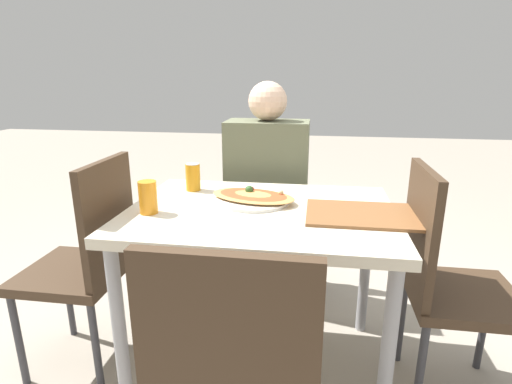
{
  "coord_description": "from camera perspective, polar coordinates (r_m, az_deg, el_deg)",
  "views": [
    {
      "loc": [
        0.21,
        -1.49,
        1.25
      ],
      "look_at": [
        -0.02,
        0.03,
        0.8
      ],
      "focal_mm": 28.0,
      "sensor_mm": 36.0,
      "label": 1
    }
  ],
  "objects": [
    {
      "name": "ground_plane",
      "position": [
        1.96,
        0.57,
        -23.28
      ],
      "size": [
        14.0,
        14.0,
        0.0
      ],
      "primitive_type": "plane",
      "color": "#9E9384"
    },
    {
      "name": "dining_table",
      "position": [
        1.62,
        0.64,
        -5.23
      ],
      "size": [
        1.05,
        0.77,
        0.74
      ],
      "color": "beige",
      "rests_on": "ground_plane"
    },
    {
      "name": "chair_far_seated",
      "position": [
        2.34,
        1.88,
        -1.71
      ],
      "size": [
        0.4,
        0.4,
        0.94
      ],
      "rotation": [
        0.0,
        0.0,
        3.14
      ],
      "color": "#3F2D1E",
      "rests_on": "ground_plane"
    },
    {
      "name": "chair_side_left",
      "position": [
        1.82,
        -22.85,
        -8.57
      ],
      "size": [
        0.4,
        0.4,
        0.94
      ],
      "rotation": [
        0.0,
        0.0,
        1.57
      ],
      "color": "#3F2D1E",
      "rests_on": "ground_plane"
    },
    {
      "name": "chair_side_right",
      "position": [
        1.7,
        25.41,
        -10.84
      ],
      "size": [
        0.4,
        0.4,
        0.94
      ],
      "rotation": [
        0.0,
        0.0,
        -1.57
      ],
      "color": "#3F2D1E",
      "rests_on": "ground_plane"
    },
    {
      "name": "person_seated",
      "position": [
        2.18,
        1.56,
        2.34
      ],
      "size": [
        0.44,
        0.27,
        1.22
      ],
      "rotation": [
        0.0,
        0.0,
        3.14
      ],
      "color": "#2D2D38",
      "rests_on": "ground_plane"
    },
    {
      "name": "pizza_main",
      "position": [
        1.68,
        -0.42,
        -0.75
      ],
      "size": [
        0.41,
        0.31,
        0.06
      ],
      "color": "white",
      "rests_on": "dining_table"
    },
    {
      "name": "soda_can",
      "position": [
        1.85,
        -9.0,
        2.12
      ],
      "size": [
        0.07,
        0.07,
        0.12
      ],
      "color": "orange",
      "rests_on": "dining_table"
    },
    {
      "name": "drink_glass",
      "position": [
        1.58,
        -15.17,
        -0.74
      ],
      "size": [
        0.07,
        0.07,
        0.13
      ],
      "color": "orange",
      "rests_on": "dining_table"
    },
    {
      "name": "serving_tray",
      "position": [
        1.56,
        14.68,
        -3.1
      ],
      "size": [
        0.4,
        0.29,
        0.01
      ],
      "color": "brown",
      "rests_on": "dining_table"
    }
  ]
}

